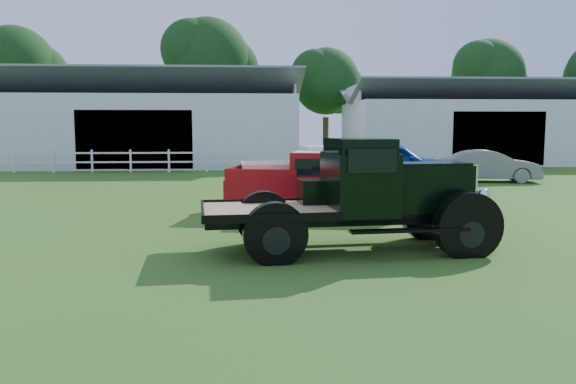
{
  "coord_description": "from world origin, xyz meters",
  "views": [
    {
      "loc": [
        -0.47,
        -10.01,
        2.34
      ],
      "look_at": [
        0.2,
        1.2,
        1.05
      ],
      "focal_mm": 35.0,
      "sensor_mm": 36.0,
      "label": 1
    }
  ],
  "objects_px": {
    "misc_car_blue": "(395,163)",
    "misc_car_grey": "(489,166)",
    "white_pickup": "(322,178)",
    "red_pickup": "(314,183)",
    "vintage_flatbed": "(353,195)"
  },
  "relations": [
    {
      "from": "misc_car_grey",
      "to": "misc_car_blue",
      "type": "bearing_deg",
      "value": 101.86
    },
    {
      "from": "vintage_flatbed",
      "to": "misc_car_grey",
      "type": "relative_size",
      "value": 1.29
    },
    {
      "from": "vintage_flatbed",
      "to": "white_pickup",
      "type": "height_order",
      "value": "vintage_flatbed"
    },
    {
      "from": "vintage_flatbed",
      "to": "red_pickup",
      "type": "distance_m",
      "value": 4.45
    },
    {
      "from": "red_pickup",
      "to": "misc_car_grey",
      "type": "relative_size",
      "value": 1.14
    },
    {
      "from": "red_pickup",
      "to": "misc_car_grey",
      "type": "bearing_deg",
      "value": 57.49
    },
    {
      "from": "white_pickup",
      "to": "misc_car_grey",
      "type": "bearing_deg",
      "value": 39.45
    },
    {
      "from": "misc_car_blue",
      "to": "misc_car_grey",
      "type": "distance_m",
      "value": 4.18
    },
    {
      "from": "vintage_flatbed",
      "to": "misc_car_grey",
      "type": "distance_m",
      "value": 15.69
    },
    {
      "from": "white_pickup",
      "to": "misc_car_grey",
      "type": "distance_m",
      "value": 11.38
    },
    {
      "from": "red_pickup",
      "to": "misc_car_blue",
      "type": "distance_m",
      "value": 9.84
    },
    {
      "from": "misc_car_blue",
      "to": "white_pickup",
      "type": "bearing_deg",
      "value": 165.91
    },
    {
      "from": "red_pickup",
      "to": "misc_car_grey",
      "type": "xyz_separation_m",
      "value": [
        8.6,
        8.86,
        -0.18
      ]
    },
    {
      "from": "vintage_flatbed",
      "to": "misc_car_blue",
      "type": "height_order",
      "value": "vintage_flatbed"
    },
    {
      "from": "vintage_flatbed",
      "to": "misc_car_grey",
      "type": "xyz_separation_m",
      "value": [
        8.33,
        13.29,
        -0.38
      ]
    }
  ]
}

